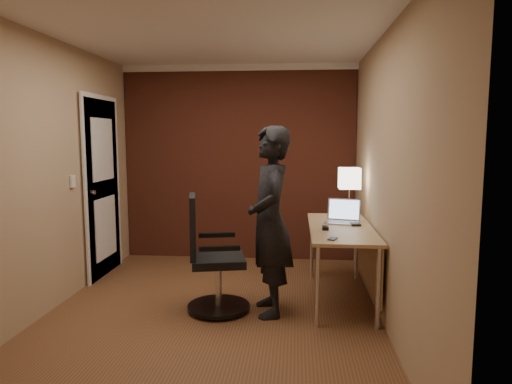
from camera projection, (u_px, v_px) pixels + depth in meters
The scene contains 9 objects.
room at pixel (212, 155), 5.50m from camera, with size 4.00×4.00×4.00m.
desk at pixel (348, 239), 4.42m from camera, with size 0.60×1.50×0.73m.
desk_lamp at pixel (349, 179), 4.85m from camera, with size 0.22×0.22×0.54m.
laptop at pixel (343, 216), 4.62m from camera, with size 0.38×0.33×0.23m.
mouse at pixel (325, 228), 4.26m from camera, with size 0.06×0.10×0.03m, color black.
phone at pixel (333, 239), 3.86m from camera, with size 0.06×0.12×0.01m, color black.
wallet at pixel (355, 224), 4.46m from camera, with size 0.09×0.11×0.02m, color black.
office_chair at pixel (211, 262), 4.14m from camera, with size 0.58×0.64×1.05m.
person at pixel (270, 221), 4.06m from camera, with size 0.62×0.40×1.69m, color black.
Camera 1 is at (0.75, -3.91, 1.60)m, focal length 32.00 mm.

